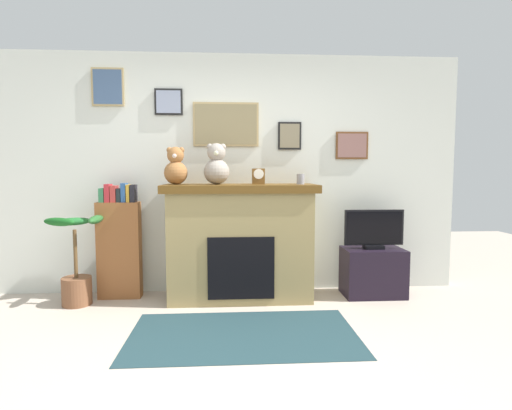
# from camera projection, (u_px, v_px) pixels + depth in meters

# --- Properties ---
(ground_plane) EXTENTS (12.00, 12.00, 0.00)m
(ground_plane) POSITION_uv_depth(u_px,v_px,m) (223.00, 378.00, 2.61)
(ground_plane) COLOR #B8A898
(back_wall) EXTENTS (5.20, 0.15, 2.60)m
(back_wall) POSITION_uv_depth(u_px,v_px,m) (225.00, 174.00, 4.49)
(back_wall) COLOR silver
(back_wall) RESTS_ON ground_plane
(fireplace) EXTENTS (1.57, 0.64, 1.20)m
(fireplace) POSITION_uv_depth(u_px,v_px,m) (240.00, 241.00, 4.21)
(fireplace) COLOR #938050
(fireplace) RESTS_ON ground_plane
(bookshelf) EXTENTS (0.44, 0.16, 1.21)m
(bookshelf) POSITION_uv_depth(u_px,v_px,m) (119.00, 245.00, 4.22)
(bookshelf) COLOR brown
(bookshelf) RESTS_ON ground_plane
(potted_plant) EXTENTS (0.52, 0.55, 0.90)m
(potted_plant) POSITION_uv_depth(u_px,v_px,m) (77.00, 272.00, 4.00)
(potted_plant) COLOR brown
(potted_plant) RESTS_ON ground_plane
(tv_stand) EXTENTS (0.63, 0.40, 0.51)m
(tv_stand) POSITION_uv_depth(u_px,v_px,m) (373.00, 272.00, 4.32)
(tv_stand) COLOR black
(tv_stand) RESTS_ON ground_plane
(television) EXTENTS (0.63, 0.14, 0.42)m
(television) POSITION_uv_depth(u_px,v_px,m) (374.00, 230.00, 4.28)
(television) COLOR black
(television) RESTS_ON tv_stand
(area_rug) EXTENTS (1.86, 1.04, 0.01)m
(area_rug) POSITION_uv_depth(u_px,v_px,m) (243.00, 334.00, 3.30)
(area_rug) COLOR #203A40
(area_rug) RESTS_ON ground_plane
(candle_jar) EXTENTS (0.08, 0.08, 0.11)m
(candle_jar) POSITION_uv_depth(u_px,v_px,m) (301.00, 179.00, 4.17)
(candle_jar) COLOR gray
(candle_jar) RESTS_ON fireplace
(mantel_clock) EXTENTS (0.13, 0.10, 0.16)m
(mantel_clock) POSITION_uv_depth(u_px,v_px,m) (258.00, 176.00, 4.14)
(mantel_clock) COLOR brown
(mantel_clock) RESTS_ON fireplace
(teddy_bear_grey) EXTENTS (0.24, 0.24, 0.38)m
(teddy_bear_grey) POSITION_uv_depth(u_px,v_px,m) (176.00, 168.00, 4.08)
(teddy_bear_grey) COLOR #946134
(teddy_bear_grey) RESTS_ON fireplace
(teddy_bear_cream) EXTENTS (0.26, 0.26, 0.42)m
(teddy_bear_cream) POSITION_uv_depth(u_px,v_px,m) (216.00, 166.00, 4.11)
(teddy_bear_cream) COLOR gray
(teddy_bear_cream) RESTS_ON fireplace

